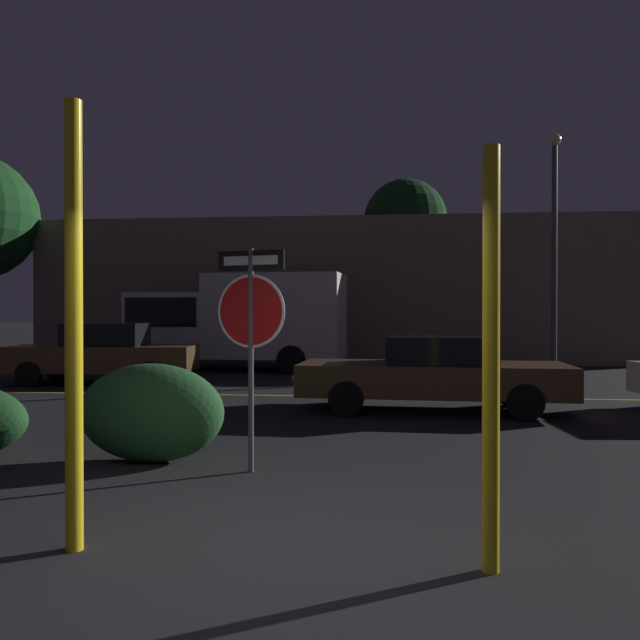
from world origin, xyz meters
name	(u,v)px	position (x,y,z in m)	size (l,w,h in m)	color
ground_plane	(268,550)	(0.00, 0.00, 0.00)	(260.00, 260.00, 0.00)	black
road_center_stripe	(340,396)	(0.00, 8.61, 0.00)	(35.22, 0.12, 0.01)	gold
stop_sign	(251,315)	(-0.59, 2.22, 1.72)	(0.79, 0.21, 2.45)	#4C4C51
yellow_pole_left	(74,326)	(-1.42, -0.13, 1.64)	(0.13, 0.13, 3.29)	yellow
yellow_pole_right	(491,359)	(1.55, -0.24, 1.43)	(0.11, 0.11, 2.85)	yellow
hedge_bush_1	(151,413)	(-1.85, 2.57, 0.58)	(1.73, 0.86, 1.15)	#285B2D
passing_car_1	(102,354)	(-6.15, 10.61, 0.74)	(4.87, 2.18, 1.51)	brown
passing_car_2	(434,373)	(1.79, 6.80, 0.68)	(4.89, 2.11, 1.34)	brown
delivery_truck	(236,319)	(-3.62, 14.52, 1.59)	(6.79, 2.77, 2.96)	silver
street_lamp	(554,234)	(5.94, 14.41, 4.11)	(0.36, 0.36, 7.04)	#4C4C51
tree_0	(405,222)	(1.78, 18.71, 5.14)	(3.08, 3.08, 6.72)	#422D1E
building_backdrop	(339,292)	(-0.73, 19.67, 2.59)	(22.09, 4.98, 5.19)	#7A6B5B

